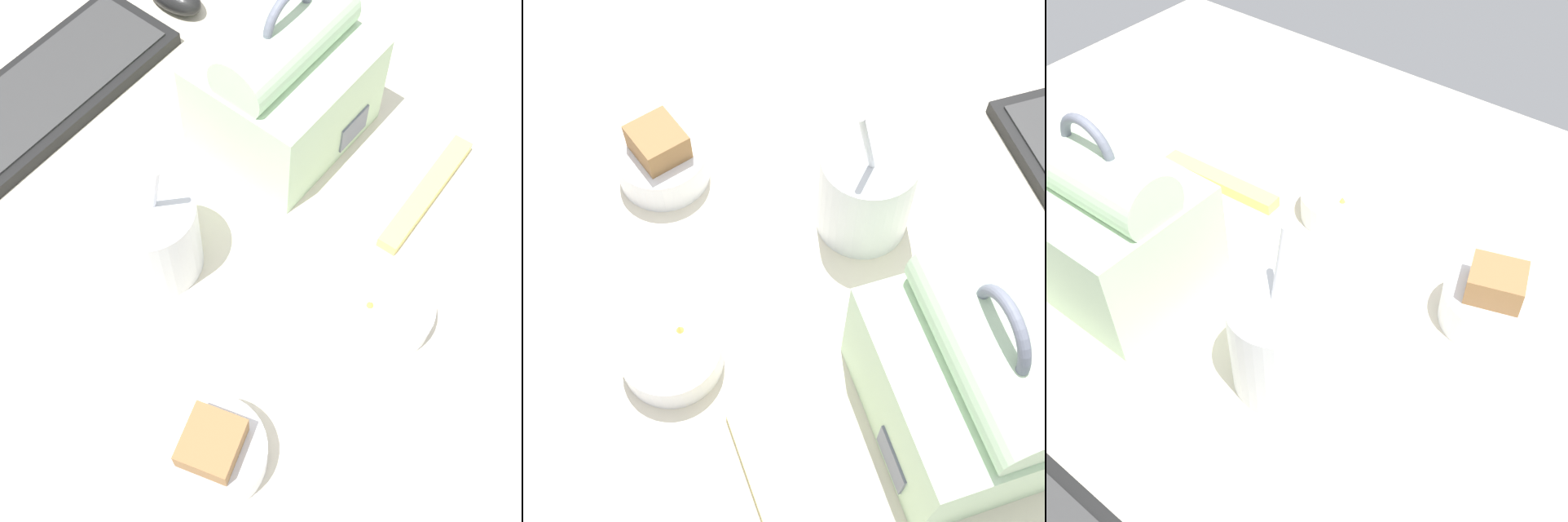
# 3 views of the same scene
# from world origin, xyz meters

# --- Properties ---
(desk_surface) EXTENTS (1.40, 1.10, 0.02)m
(desk_surface) POSITION_xyz_m (0.00, 0.00, 0.01)
(desk_surface) COLOR beige
(desk_surface) RESTS_ON ground
(lunch_bag) EXTENTS (0.19, 0.16, 0.22)m
(lunch_bag) POSITION_xyz_m (0.21, 0.06, 0.10)
(lunch_bag) COLOR #B7D6AD
(lunch_bag) RESTS_ON desk_surface
(soup_cup) EXTENTS (0.10, 0.10, 0.19)m
(soup_cup) POSITION_xyz_m (-0.02, 0.05, 0.08)
(soup_cup) COLOR silver
(soup_cup) RESTS_ON desk_surface
(bento_bowl_sandwich) EXTENTS (0.11, 0.11, 0.08)m
(bento_bowl_sandwich) POSITION_xyz_m (-0.15, -0.14, 0.05)
(bento_bowl_sandwich) COLOR silver
(bento_bowl_sandwich) RESTS_ON desk_surface
(bento_bowl_snacks) EXTENTS (0.10, 0.10, 0.05)m
(bento_bowl_snacks) POSITION_xyz_m (0.08, -0.19, 0.04)
(bento_bowl_snacks) COLOR silver
(bento_bowl_snacks) RESTS_ON desk_surface
(chopstick_case) EXTENTS (0.18, 0.03, 0.02)m
(chopstick_case) POSITION_xyz_m (0.24, -0.13, 0.03)
(chopstick_case) COLOR #EFD666
(chopstick_case) RESTS_ON desk_surface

